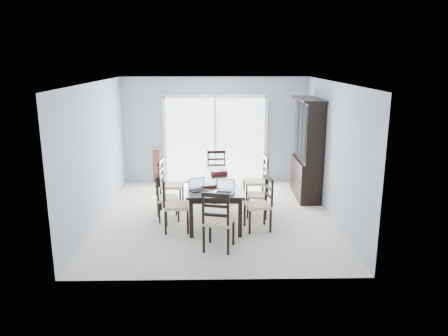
{
  "coord_description": "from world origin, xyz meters",
  "views": [
    {
      "loc": [
        -0.0,
        -8.08,
        3.03
      ],
      "look_at": [
        0.16,
        0.0,
        0.99
      ],
      "focal_mm": 35.0,
      "sensor_mm": 36.0,
      "label": 1
    }
  ],
  "objects_px": {
    "chair_right_near": "(263,198)",
    "chair_end_far": "(217,168)",
    "chair_left_mid": "(163,192)",
    "laptop_silver": "(224,190)",
    "china_hutch": "(308,150)",
    "game_box": "(219,173)",
    "hot_tub": "(182,157)",
    "chair_right_mid": "(262,189)",
    "chair_left_near": "(171,198)",
    "chair_left_far": "(167,179)",
    "chair_right_far": "(260,175)",
    "laptop_dark": "(199,188)",
    "chair_end_near": "(217,215)",
    "cell_phone": "(210,195)",
    "dining_table": "(216,184)"
  },
  "relations": [
    {
      "from": "chair_left_mid",
      "to": "hot_tub",
      "type": "height_order",
      "value": "chair_left_mid"
    },
    {
      "from": "hot_tub",
      "to": "chair_right_mid",
      "type": "bearing_deg",
      "value": -61.7
    },
    {
      "from": "chair_right_mid",
      "to": "chair_left_mid",
      "type": "bearing_deg",
      "value": 103.76
    },
    {
      "from": "laptop_dark",
      "to": "game_box",
      "type": "xyz_separation_m",
      "value": [
        0.36,
        1.08,
        -0.01
      ]
    },
    {
      "from": "dining_table",
      "to": "hot_tub",
      "type": "height_order",
      "value": "hot_tub"
    },
    {
      "from": "laptop_silver",
      "to": "hot_tub",
      "type": "xyz_separation_m",
      "value": [
        -1.03,
        4.19,
        -0.36
      ]
    },
    {
      "from": "chair_left_far",
      "to": "chair_end_far",
      "type": "xyz_separation_m",
      "value": [
        1.03,
        0.99,
        -0.02
      ]
    },
    {
      "from": "dining_table",
      "to": "chair_right_near",
      "type": "height_order",
      "value": "chair_right_near"
    },
    {
      "from": "chair_left_far",
      "to": "laptop_dark",
      "type": "distance_m",
      "value": 1.45
    },
    {
      "from": "laptop_silver",
      "to": "hot_tub",
      "type": "relative_size",
      "value": 0.19
    },
    {
      "from": "chair_end_near",
      "to": "cell_phone",
      "type": "distance_m",
      "value": 0.66
    },
    {
      "from": "chair_left_mid",
      "to": "chair_left_near",
      "type": "bearing_deg",
      "value": 9.22
    },
    {
      "from": "chair_right_far",
      "to": "laptop_dark",
      "type": "bearing_deg",
      "value": 135.53
    },
    {
      "from": "cell_phone",
      "to": "hot_tub",
      "type": "distance_m",
      "value": 4.38
    },
    {
      "from": "chair_right_far",
      "to": "dining_table",
      "type": "bearing_deg",
      "value": 125.61
    },
    {
      "from": "chair_left_near",
      "to": "hot_tub",
      "type": "relative_size",
      "value": 0.58
    },
    {
      "from": "chair_left_far",
      "to": "hot_tub",
      "type": "height_order",
      "value": "chair_left_far"
    },
    {
      "from": "dining_table",
      "to": "chair_left_far",
      "type": "height_order",
      "value": "chair_left_far"
    },
    {
      "from": "chair_left_far",
      "to": "game_box",
      "type": "bearing_deg",
      "value": 84.39
    },
    {
      "from": "hot_tub",
      "to": "game_box",
      "type": "bearing_deg",
      "value": -72.02
    },
    {
      "from": "china_hutch",
      "to": "chair_left_far",
      "type": "height_order",
      "value": "china_hutch"
    },
    {
      "from": "chair_left_mid",
      "to": "chair_right_near",
      "type": "bearing_deg",
      "value": 63.05
    },
    {
      "from": "chair_end_near",
      "to": "chair_end_far",
      "type": "xyz_separation_m",
      "value": [
        0.0,
        3.15,
        -0.02
      ]
    },
    {
      "from": "chair_left_near",
      "to": "laptop_dark",
      "type": "bearing_deg",
      "value": 86.3
    },
    {
      "from": "chair_right_near",
      "to": "chair_end_near",
      "type": "bearing_deg",
      "value": 128.86
    },
    {
      "from": "chair_end_near",
      "to": "chair_end_far",
      "type": "bearing_deg",
      "value": 104.14
    },
    {
      "from": "chair_left_far",
      "to": "chair_right_near",
      "type": "relative_size",
      "value": 1.04
    },
    {
      "from": "chair_left_near",
      "to": "chair_right_mid",
      "type": "bearing_deg",
      "value": 108.08
    },
    {
      "from": "game_box",
      "to": "hot_tub",
      "type": "height_order",
      "value": "hot_tub"
    },
    {
      "from": "chair_right_mid",
      "to": "game_box",
      "type": "distance_m",
      "value": 0.95
    },
    {
      "from": "chair_right_near",
      "to": "chair_end_far",
      "type": "distance_m",
      "value": 2.36
    },
    {
      "from": "chair_left_mid",
      "to": "laptop_silver",
      "type": "distance_m",
      "value": 1.37
    },
    {
      "from": "chair_end_far",
      "to": "game_box",
      "type": "distance_m",
      "value": 1.18
    },
    {
      "from": "chair_right_far",
      "to": "laptop_dark",
      "type": "xyz_separation_m",
      "value": [
        -1.23,
        -1.44,
        0.16
      ]
    },
    {
      "from": "chair_right_mid",
      "to": "hot_tub",
      "type": "xyz_separation_m",
      "value": [
        -1.79,
        3.33,
        -0.1
      ]
    },
    {
      "from": "chair_left_far",
      "to": "cell_phone",
      "type": "bearing_deg",
      "value": 34.26
    },
    {
      "from": "chair_right_mid",
      "to": "chair_end_far",
      "type": "xyz_separation_m",
      "value": [
        -0.88,
        1.54,
        0.05
      ]
    },
    {
      "from": "chair_end_near",
      "to": "laptop_dark",
      "type": "relative_size",
      "value": 3.23
    },
    {
      "from": "chair_left_far",
      "to": "chair_right_far",
      "type": "xyz_separation_m",
      "value": [
        1.94,
        0.19,
        0.02
      ]
    },
    {
      "from": "dining_table",
      "to": "china_hutch",
      "type": "bearing_deg",
      "value": 31.71
    },
    {
      "from": "china_hutch",
      "to": "laptop_silver",
      "type": "xyz_separation_m",
      "value": [
        -1.88,
        -2.08,
        -0.27
      ]
    },
    {
      "from": "chair_end_near",
      "to": "cell_phone",
      "type": "bearing_deg",
      "value": 115.36
    },
    {
      "from": "dining_table",
      "to": "laptop_dark",
      "type": "distance_m",
      "value": 0.74
    },
    {
      "from": "china_hutch",
      "to": "chair_left_mid",
      "type": "distance_m",
      "value": 3.37
    },
    {
      "from": "laptop_silver",
      "to": "hot_tub",
      "type": "bearing_deg",
      "value": 115.95
    },
    {
      "from": "china_hutch",
      "to": "chair_right_mid",
      "type": "height_order",
      "value": "china_hutch"
    },
    {
      "from": "laptop_dark",
      "to": "cell_phone",
      "type": "height_order",
      "value": "laptop_dark"
    },
    {
      "from": "chair_left_near",
      "to": "chair_end_far",
      "type": "xyz_separation_m",
      "value": [
        0.83,
        2.25,
        -0.01
      ]
    },
    {
      "from": "dining_table",
      "to": "cell_phone",
      "type": "relative_size",
      "value": 19.75
    },
    {
      "from": "china_hutch",
      "to": "chair_left_near",
      "type": "xyz_separation_m",
      "value": [
        -2.82,
        -1.92,
        -0.46
      ]
    }
  ]
}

